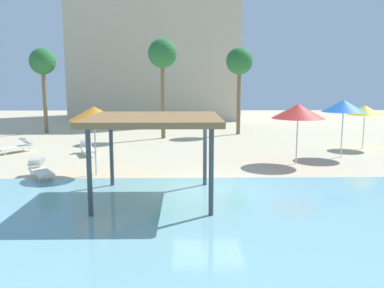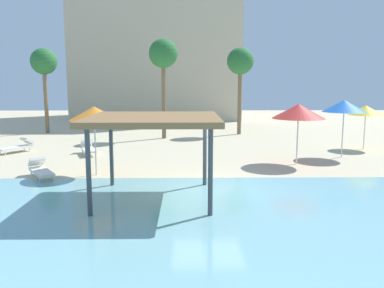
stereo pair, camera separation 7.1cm
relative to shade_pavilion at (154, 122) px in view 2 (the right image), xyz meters
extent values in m
plane|color=beige|center=(1.77, 1.23, -2.51)|extent=(80.00, 80.00, 0.00)
cube|color=#7AB7C1|center=(1.77, -4.02, -2.49)|extent=(44.00, 13.50, 0.04)
cylinder|color=#42474C|center=(-1.68, 1.68, -1.26)|extent=(0.14, 0.14, 2.50)
cylinder|color=#42474C|center=(1.68, 1.68, -1.26)|extent=(0.14, 0.14, 2.50)
cylinder|color=#42474C|center=(-1.68, -1.68, -1.26)|extent=(0.14, 0.14, 2.50)
cylinder|color=#42474C|center=(1.68, -1.68, -1.26)|extent=(0.14, 0.14, 2.50)
cube|color=olive|center=(0.00, 0.00, 0.08)|extent=(4.05, 4.05, 0.18)
cylinder|color=silver|center=(-2.66, 3.49, -1.39)|extent=(0.06, 0.06, 2.24)
cone|color=orange|center=(-2.66, 3.49, 0.00)|extent=(1.99, 1.99, 0.55)
cylinder|color=silver|center=(8.82, 7.16, -1.37)|extent=(0.06, 0.06, 2.28)
cone|color=blue|center=(8.82, 7.16, 0.06)|extent=(2.14, 2.14, 0.59)
cylinder|color=silver|center=(11.06, 9.70, -1.55)|extent=(0.06, 0.06, 1.92)
cone|color=yellow|center=(11.06, 9.70, -0.32)|extent=(1.93, 1.93, 0.53)
cylinder|color=silver|center=(6.11, 5.56, -1.46)|extent=(0.06, 0.06, 2.10)
cone|color=red|center=(6.11, 5.56, -0.08)|extent=(2.40, 2.40, 0.66)
cylinder|color=white|center=(-3.59, 7.46, -2.40)|extent=(0.05, 0.05, 0.22)
cylinder|color=white|center=(-4.04, 7.29, -2.40)|extent=(0.05, 0.05, 0.22)
cylinder|color=white|center=(-4.11, 8.81, -2.40)|extent=(0.05, 0.05, 0.22)
cylinder|color=white|center=(-4.55, 8.64, -2.40)|extent=(0.05, 0.05, 0.22)
cube|color=white|center=(-4.07, 8.05, -2.24)|extent=(1.20, 1.90, 0.10)
cube|color=white|center=(-4.34, 8.74, -1.97)|extent=(0.74, 0.69, 0.40)
cylinder|color=white|center=(-4.07, 2.42, -2.40)|extent=(0.05, 0.05, 0.22)
cylinder|color=white|center=(-4.48, 2.16, -2.40)|extent=(0.05, 0.05, 0.22)
cylinder|color=white|center=(-4.85, 3.63, -2.40)|extent=(0.05, 0.05, 0.22)
cylinder|color=white|center=(-5.26, 3.37, -2.40)|extent=(0.05, 0.05, 0.22)
cube|color=white|center=(-4.66, 2.89, -2.24)|extent=(1.48, 1.84, 0.10)
cube|color=white|center=(-5.07, 3.52, -1.97)|extent=(0.78, 0.75, 0.40)
cylinder|color=white|center=(-8.35, 7.95, -2.40)|extent=(0.05, 0.05, 0.22)
cylinder|color=white|center=(-8.75, 8.22, -2.40)|extent=(0.05, 0.05, 0.22)
cylinder|color=white|center=(-7.54, 9.15, -2.40)|extent=(0.05, 0.05, 0.22)
cylinder|color=white|center=(-7.94, 9.41, -2.40)|extent=(0.05, 0.05, 0.22)
cube|color=white|center=(-8.14, 8.68, -2.24)|extent=(1.50, 1.83, 0.10)
cube|color=white|center=(-7.73, 9.30, -1.97)|extent=(0.78, 0.76, 0.40)
cylinder|color=brown|center=(-0.48, 14.19, 0.12)|extent=(0.28, 0.28, 5.26)
sphere|color=#286B33|center=(-0.48, 14.19, 3.10)|extent=(1.90, 1.90, 1.90)
cylinder|color=brown|center=(-9.35, 17.21, -0.06)|extent=(0.28, 0.28, 4.89)
sphere|color=#286B33|center=(-9.35, 17.21, 2.73)|extent=(1.90, 1.90, 1.90)
cylinder|color=brown|center=(4.85, 16.26, -0.07)|extent=(0.28, 0.28, 4.87)
sphere|color=#286B33|center=(4.85, 16.26, 2.71)|extent=(1.90, 1.90, 1.90)
cube|color=beige|center=(-1.95, 30.54, 6.75)|extent=(16.59, 9.81, 18.53)
camera|label=1|loc=(0.94, -12.36, 1.21)|focal=37.15mm
camera|label=2|loc=(1.01, -12.36, 1.21)|focal=37.15mm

